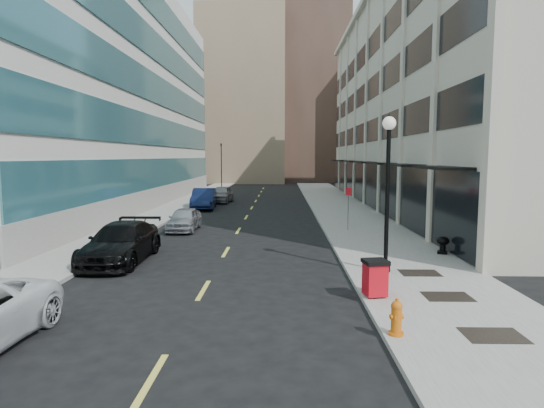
{
  "coord_description": "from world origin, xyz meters",
  "views": [
    {
      "loc": [
        2.57,
        -12.49,
        4.38
      ],
      "look_at": [
        2.12,
        8.26,
        2.2
      ],
      "focal_mm": 30.0,
      "sensor_mm": 36.0,
      "label": 1
    }
  ],
  "objects_px": {
    "traffic_signal": "(221,146)",
    "sign_post": "(348,201)",
    "car_silver_sedan": "(184,219)",
    "fire_hydrant": "(396,317)",
    "car_blue_sedan": "(204,199)",
    "car_black_pickup": "(121,243)",
    "car_grey_sedan": "(221,194)",
    "trash_bin": "(375,277)",
    "urn_planter": "(443,243)",
    "lamppost": "(388,180)"
  },
  "relations": [
    {
      "from": "traffic_signal",
      "to": "sign_post",
      "type": "xyz_separation_m",
      "value": [
        11.9,
        -34.39,
        -3.91
      ]
    },
    {
      "from": "car_silver_sedan",
      "to": "fire_hydrant",
      "type": "distance_m",
      "value": 18.12
    },
    {
      "from": "car_blue_sedan",
      "to": "car_black_pickup",
      "type": "bearing_deg",
      "value": -94.98
    },
    {
      "from": "car_blue_sedan",
      "to": "car_grey_sedan",
      "type": "distance_m",
      "value": 5.33
    },
    {
      "from": "car_black_pickup",
      "to": "car_blue_sedan",
      "type": "height_order",
      "value": "car_blue_sedan"
    },
    {
      "from": "traffic_signal",
      "to": "fire_hydrant",
      "type": "xyz_separation_m",
      "value": [
        10.8,
        -50.0,
        -5.14
      ]
    },
    {
      "from": "sign_post",
      "to": "trash_bin",
      "type": "bearing_deg",
      "value": -95.84
    },
    {
      "from": "car_blue_sedan",
      "to": "urn_planter",
      "type": "relative_size",
      "value": 6.84
    },
    {
      "from": "car_blue_sedan",
      "to": "fire_hydrant",
      "type": "bearing_deg",
      "value": -75.7
    },
    {
      "from": "car_black_pickup",
      "to": "trash_bin",
      "type": "distance_m",
      "value": 10.75
    },
    {
      "from": "car_black_pickup",
      "to": "lamppost",
      "type": "relative_size",
      "value": 0.96
    },
    {
      "from": "car_black_pickup",
      "to": "urn_planter",
      "type": "distance_m",
      "value": 13.77
    },
    {
      "from": "car_grey_sedan",
      "to": "sign_post",
      "type": "bearing_deg",
      "value": -56.5
    },
    {
      "from": "car_black_pickup",
      "to": "sign_post",
      "type": "height_order",
      "value": "sign_post"
    },
    {
      "from": "fire_hydrant",
      "to": "lamppost",
      "type": "bearing_deg",
      "value": 71.8
    },
    {
      "from": "trash_bin",
      "to": "traffic_signal",
      "type": "bearing_deg",
      "value": 92.94
    },
    {
      "from": "fire_hydrant",
      "to": "trash_bin",
      "type": "bearing_deg",
      "value": 80.28
    },
    {
      "from": "car_silver_sedan",
      "to": "lamppost",
      "type": "distance_m",
      "value": 14.15
    },
    {
      "from": "car_black_pickup",
      "to": "car_silver_sedan",
      "type": "bearing_deg",
      "value": 83.61
    },
    {
      "from": "lamppost",
      "to": "car_grey_sedan",
      "type": "bearing_deg",
      "value": 109.92
    },
    {
      "from": "lamppost",
      "to": "sign_post",
      "type": "relative_size",
      "value": 2.22
    },
    {
      "from": "car_grey_sedan",
      "to": "car_silver_sedan",
      "type": "bearing_deg",
      "value": -86.11
    },
    {
      "from": "traffic_signal",
      "to": "fire_hydrant",
      "type": "height_order",
      "value": "traffic_signal"
    },
    {
      "from": "traffic_signal",
      "to": "trash_bin",
      "type": "xyz_separation_m",
      "value": [
        10.9,
        -47.0,
        -4.96
      ]
    },
    {
      "from": "car_silver_sedan",
      "to": "trash_bin",
      "type": "distance_m",
      "value": 15.58
    },
    {
      "from": "traffic_signal",
      "to": "fire_hydrant",
      "type": "distance_m",
      "value": 51.41
    },
    {
      "from": "car_black_pickup",
      "to": "car_silver_sedan",
      "type": "xyz_separation_m",
      "value": [
        0.92,
        8.0,
        -0.12
      ]
    },
    {
      "from": "car_blue_sedan",
      "to": "trash_bin",
      "type": "distance_m",
      "value": 25.96
    },
    {
      "from": "car_silver_sedan",
      "to": "fire_hydrant",
      "type": "xyz_separation_m",
      "value": [
        8.5,
        -16.0,
        -0.1
      ]
    },
    {
      "from": "trash_bin",
      "to": "urn_planter",
      "type": "relative_size",
      "value": 1.48
    },
    {
      "from": "trash_bin",
      "to": "urn_planter",
      "type": "xyz_separation_m",
      "value": [
        4.2,
        6.17,
        -0.15
      ]
    },
    {
      "from": "sign_post",
      "to": "urn_planter",
      "type": "distance_m",
      "value": 7.29
    },
    {
      "from": "traffic_signal",
      "to": "car_black_pickup",
      "type": "relative_size",
      "value": 1.26
    },
    {
      "from": "car_silver_sedan",
      "to": "urn_planter",
      "type": "xyz_separation_m",
      "value": [
        12.8,
        -6.83,
        -0.07
      ]
    },
    {
      "from": "car_blue_sedan",
      "to": "trash_bin",
      "type": "height_order",
      "value": "car_blue_sedan"
    },
    {
      "from": "trash_bin",
      "to": "sign_post",
      "type": "bearing_deg",
      "value": 75.35
    },
    {
      "from": "sign_post",
      "to": "car_blue_sedan",
      "type": "bearing_deg",
      "value": 130.42
    },
    {
      "from": "car_silver_sedan",
      "to": "trash_bin",
      "type": "xyz_separation_m",
      "value": [
        8.6,
        -13.0,
        0.07
      ]
    },
    {
      "from": "car_black_pickup",
      "to": "lamppost",
      "type": "xyz_separation_m",
      "value": [
        10.52,
        -2.0,
        2.74
      ]
    },
    {
      "from": "car_black_pickup",
      "to": "urn_planter",
      "type": "height_order",
      "value": "car_black_pickup"
    },
    {
      "from": "traffic_signal",
      "to": "car_black_pickup",
      "type": "xyz_separation_m",
      "value": [
        1.38,
        -42.0,
        -4.91
      ]
    },
    {
      "from": "car_blue_sedan",
      "to": "car_grey_sedan",
      "type": "bearing_deg",
      "value": 77.32
    },
    {
      "from": "urn_planter",
      "to": "fire_hydrant",
      "type": "bearing_deg",
      "value": -115.12
    },
    {
      "from": "trash_bin",
      "to": "car_black_pickup",
      "type": "bearing_deg",
      "value": 142.21
    },
    {
      "from": "fire_hydrant",
      "to": "sign_post",
      "type": "relative_size",
      "value": 0.34
    },
    {
      "from": "car_black_pickup",
      "to": "car_grey_sedan",
      "type": "height_order",
      "value": "car_black_pickup"
    },
    {
      "from": "car_blue_sedan",
      "to": "trash_bin",
      "type": "relative_size",
      "value": 4.61
    },
    {
      "from": "car_silver_sedan",
      "to": "sign_post",
      "type": "height_order",
      "value": "sign_post"
    },
    {
      "from": "lamppost",
      "to": "car_silver_sedan",
      "type": "bearing_deg",
      "value": 133.83
    },
    {
      "from": "car_blue_sedan",
      "to": "lamppost",
      "type": "distance_m",
      "value": 23.77
    }
  ]
}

